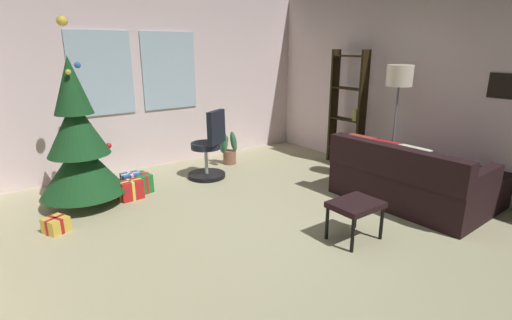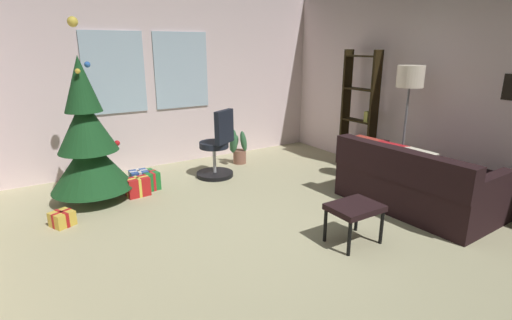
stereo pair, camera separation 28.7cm
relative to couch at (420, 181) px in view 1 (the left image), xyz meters
name	(u,v)px [view 1 (the left image)]	position (x,y,z in m)	size (l,w,h in m)	color
ground_plane	(289,237)	(-1.86, 0.34, -0.35)	(5.29, 6.28, 0.10)	tan
wall_back_with_windows	(160,80)	(-1.88, 3.53, 1.11)	(5.29, 0.12, 2.79)	silver
wall_right_with_frames	(441,86)	(0.83, 0.34, 1.10)	(0.12, 6.28, 2.79)	silver
couch	(420,181)	(0.00, 0.00, 0.00)	(1.70, 1.81, 0.82)	black
footstool	(356,207)	(-1.41, -0.14, 0.06)	(0.51, 0.40, 0.41)	black
holiday_tree	(79,146)	(-3.41, 2.46, 0.46)	(1.00, 1.00, 2.25)	#4C331E
gift_box_red	(131,190)	(-2.89, 2.29, -0.17)	(0.30, 0.21, 0.26)	red
gift_box_green	(142,183)	(-2.68, 2.48, -0.17)	(0.24, 0.32, 0.26)	#1E722D
gift_box_gold	(56,225)	(-3.86, 1.85, -0.21)	(0.29, 0.28, 0.17)	gold
gift_box_blue	(131,183)	(-2.80, 2.55, -0.17)	(0.24, 0.22, 0.27)	#2D4C99
office_chair	(209,152)	(-1.64, 2.43, 0.11)	(0.57, 0.58, 1.03)	black
bookshelf	(347,116)	(0.57, 1.72, 0.51)	(0.18, 0.64, 1.87)	black
floor_lamp	(399,85)	(0.30, 0.64, 1.12)	(0.34, 0.34, 1.68)	slate
potted_plant	(228,149)	(-1.06, 2.84, -0.02)	(0.37, 0.33, 0.59)	#8A5948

